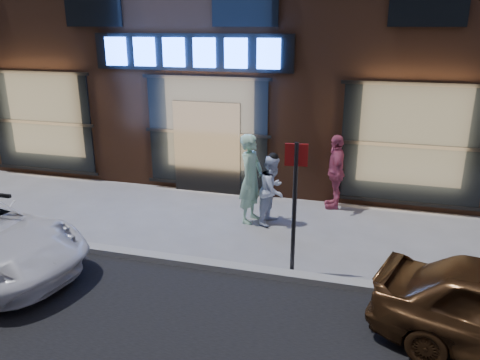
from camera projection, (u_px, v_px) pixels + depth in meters
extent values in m
plane|color=slate|center=(140.00, 258.00, 8.94)|extent=(90.00, 90.00, 0.00)
cube|color=gray|center=(140.00, 255.00, 8.92)|extent=(60.00, 0.25, 0.12)
cube|color=#54301E|center=(248.00, 0.00, 14.68)|extent=(30.00, 8.00, 10.00)
cube|color=black|center=(190.00, 52.00, 11.52)|extent=(5.20, 0.06, 0.90)
cube|color=black|center=(207.00, 148.00, 12.15)|extent=(1.80, 0.10, 2.40)
cube|color=#FFBF72|center=(43.00, 122.00, 13.36)|extent=(3.00, 0.04, 2.60)
cube|color=black|center=(42.00, 122.00, 13.32)|extent=(3.20, 0.06, 2.80)
cube|color=#FFBF72|center=(208.00, 132.00, 12.08)|extent=(3.00, 0.04, 2.60)
cube|color=black|center=(207.00, 133.00, 12.04)|extent=(3.20, 0.06, 2.80)
cube|color=#FFBF72|center=(412.00, 145.00, 10.79)|extent=(3.00, 0.04, 2.60)
cube|color=black|center=(412.00, 146.00, 10.76)|extent=(3.20, 0.06, 2.80)
cube|color=#2659FF|center=(116.00, 51.00, 11.97)|extent=(0.55, 0.12, 0.70)
cube|color=#2659FF|center=(145.00, 52.00, 11.77)|extent=(0.55, 0.12, 0.70)
cube|color=#2659FF|center=(174.00, 52.00, 11.56)|extent=(0.55, 0.12, 0.70)
cube|color=#2659FF|center=(204.00, 53.00, 11.36)|extent=(0.55, 0.12, 0.70)
cube|color=#2659FF|center=(236.00, 53.00, 11.15)|extent=(0.55, 0.12, 0.70)
cube|color=#2659FF|center=(269.00, 54.00, 10.95)|extent=(0.55, 0.12, 0.70)
imported|color=#B1E9CA|center=(251.00, 179.00, 10.35)|extent=(0.60, 0.81, 2.01)
imported|color=white|center=(273.00, 190.00, 10.32)|extent=(0.74, 0.87, 1.56)
imported|color=#B94C69|center=(336.00, 172.00, 11.19)|extent=(0.61, 1.11, 1.80)
cylinder|color=#262628|center=(294.00, 211.00, 8.03)|extent=(0.08, 0.08, 2.41)
cube|color=#B61614|center=(296.00, 155.00, 7.72)|extent=(0.38, 0.08, 0.38)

